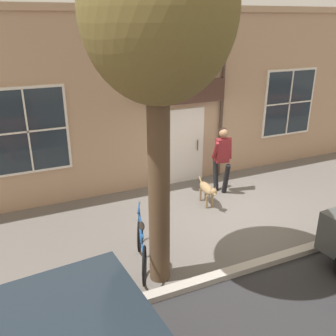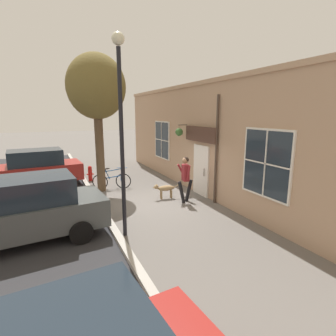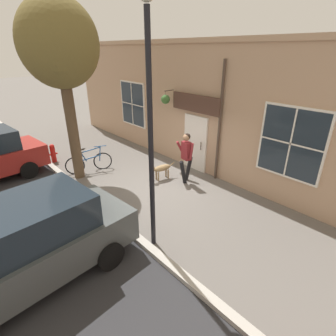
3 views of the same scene
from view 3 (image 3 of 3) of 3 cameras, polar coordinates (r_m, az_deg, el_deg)
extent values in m
plane|color=#66605B|center=(8.91, -2.81, -4.41)|extent=(90.00, 90.00, 0.00)
cube|color=#B2ADA3|center=(7.96, -14.16, -8.55)|extent=(0.20, 28.00, 0.12)
cube|color=tan|center=(9.67, 8.00, 11.96)|extent=(0.30, 18.00, 4.48)
cube|color=tan|center=(9.45, 8.90, 25.83)|extent=(0.42, 18.00, 0.16)
cube|color=white|center=(10.01, 5.99, 5.40)|extent=(0.10, 1.10, 2.10)
cube|color=#232D38|center=(10.01, 5.86, 5.09)|extent=(0.03, 0.90, 1.90)
cylinder|color=#47382D|center=(9.73, 7.15, 4.77)|extent=(0.03, 0.03, 0.30)
cube|color=#4C3328|center=(9.56, 5.98, 13.80)|extent=(0.08, 2.20, 0.60)
cylinder|color=#47382D|center=(9.02, 11.17, 9.37)|extent=(0.09, 0.09, 4.04)
cylinder|color=#47382D|center=(10.30, 0.22, 16.53)|extent=(0.44, 0.04, 0.04)
cylinder|color=#47382D|center=(10.21, -0.56, 15.44)|extent=(0.01, 0.01, 0.34)
cone|color=#2D2823|center=(10.25, -0.55, 14.22)|extent=(0.32, 0.32, 0.18)
sphere|color=#3D6B33|center=(10.23, -0.55, 14.72)|extent=(0.34, 0.34, 0.34)
cube|color=white|center=(12.73, -7.62, 13.64)|extent=(0.08, 1.82, 2.02)
cube|color=#232D38|center=(12.72, -7.73, 13.62)|extent=(0.03, 1.70, 1.90)
cube|color=white|center=(12.71, -7.81, 13.61)|extent=(0.04, 0.04, 1.90)
cube|color=white|center=(12.71, -7.81, 13.61)|extent=(0.04, 1.70, 0.04)
cube|color=white|center=(7.95, 25.25, 4.89)|extent=(0.08, 1.82, 2.02)
cube|color=#232D38|center=(7.92, 25.16, 4.84)|extent=(0.03, 1.70, 1.90)
cube|color=white|center=(7.90, 25.10, 4.81)|extent=(0.04, 0.04, 1.90)
cube|color=white|center=(7.90, 25.10, 4.81)|extent=(0.04, 1.70, 0.04)
cylinder|color=black|center=(9.04, 3.31, -0.95)|extent=(0.32, 0.18, 0.86)
cylinder|color=black|center=(9.34, 4.48, -0.12)|extent=(0.32, 0.18, 0.86)
cube|color=maroon|center=(8.90, 4.04, 3.79)|extent=(0.28, 0.37, 0.62)
sphere|color=#936B4C|center=(8.73, 4.02, 6.65)|extent=(0.23, 0.23, 0.23)
sphere|color=black|center=(8.74, 4.19, 6.82)|extent=(0.22, 0.22, 0.22)
cylinder|color=maroon|center=(8.74, 5.13, 3.57)|extent=(0.17, 0.11, 0.57)
cylinder|color=maroon|center=(9.00, 2.68, 4.42)|extent=(0.34, 0.14, 0.52)
ellipsoid|color=#997A51|center=(9.35, -1.28, 0.01)|extent=(0.73, 0.34, 0.22)
cylinder|color=#997A51|center=(9.31, -2.10, -1.92)|extent=(0.06, 0.06, 0.33)
cylinder|color=#997A51|center=(9.42, -2.58, -1.59)|extent=(0.06, 0.06, 0.33)
cylinder|color=#997A51|center=(9.51, 0.04, -1.29)|extent=(0.06, 0.06, 0.33)
cylinder|color=#997A51|center=(9.62, -0.45, -0.98)|extent=(0.06, 0.06, 0.33)
sphere|color=#997A51|center=(9.12, -3.44, -0.10)|extent=(0.18, 0.18, 0.18)
cone|color=#997A51|center=(9.08, -4.04, -0.37)|extent=(0.11, 0.10, 0.09)
cone|color=#997A51|center=(9.05, -3.24, 0.30)|extent=(0.06, 0.06, 0.07)
cone|color=#997A51|center=(9.13, -3.56, 0.51)|extent=(0.06, 0.06, 0.07)
cylinder|color=#997A51|center=(9.55, 0.89, 0.88)|extent=(0.21, 0.06, 0.14)
cylinder|color=brown|center=(9.62, -20.05, 7.97)|extent=(0.36, 0.36, 3.61)
ellipsoid|color=brown|center=(9.29, -22.60, 23.79)|extent=(2.42, 2.18, 2.66)
sphere|color=brown|center=(8.88, -22.64, 21.06)|extent=(1.23, 1.23, 1.23)
torus|color=black|center=(10.49, -14.01, 1.47)|extent=(0.66, 0.33, 0.70)
torus|color=black|center=(10.35, -19.58, 0.43)|extent=(0.66, 0.33, 0.70)
cylinder|color=#1E4C8C|center=(10.33, -16.91, 1.98)|extent=(0.96, 0.30, 0.18)
cylinder|color=#1E4C8C|center=(10.26, -18.00, 2.51)|extent=(0.23, 0.09, 0.48)
cylinder|color=#1E4C8C|center=(10.23, -16.85, 3.68)|extent=(0.81, 0.26, 0.16)
cylinder|color=#1E4C8C|center=(10.36, -14.60, 3.03)|extent=(0.12, 0.06, 0.58)
cylinder|color=#1E4C8C|center=(10.26, -14.58, 4.62)|extent=(0.43, 0.21, 0.03)
ellipsoid|color=black|center=(10.17, -18.19, 3.87)|extent=(0.26, 0.16, 0.09)
cylinder|color=black|center=(10.72, -27.98, -0.40)|extent=(0.63, 0.23, 0.62)
cylinder|color=black|center=(12.31, -30.86, 1.98)|extent=(0.63, 0.23, 0.62)
cube|color=#474C4C|center=(6.00, -28.83, -16.17)|extent=(4.44, 2.13, 0.76)
cube|color=#1E2833|center=(5.64, -28.28, -9.71)|extent=(2.36, 1.74, 0.68)
cylinder|color=black|center=(5.97, -12.47, -18.18)|extent=(0.63, 0.23, 0.62)
cylinder|color=black|center=(7.23, -20.70, -10.88)|extent=(0.63, 0.23, 0.62)
cylinder|color=black|center=(5.38, -3.75, 4.73)|extent=(0.11, 0.11, 4.98)
cylinder|color=red|center=(11.84, -23.68, 2.65)|extent=(0.20, 0.20, 0.62)
sphere|color=red|center=(11.73, -23.98, 4.28)|extent=(0.20, 0.20, 0.20)
cylinder|color=red|center=(11.80, -24.25, 2.64)|extent=(0.10, 0.07, 0.07)
cylinder|color=red|center=(11.86, -23.17, 2.95)|extent=(0.10, 0.07, 0.07)
camera|label=1|loc=(10.94, -53.65, 15.23)|focal=40.00mm
camera|label=2|loc=(3.18, 103.62, -24.62)|focal=28.00mm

